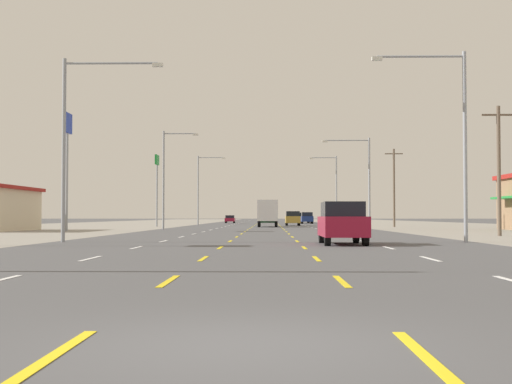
{
  "coord_description": "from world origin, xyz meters",
  "views": [
    {
      "loc": [
        0.29,
        -7.22,
        1.32
      ],
      "look_at": [
        -0.85,
        53.75,
        3.41
      ],
      "focal_mm": 49.3,
      "sensor_mm": 36.0,
      "label": 1
    }
  ],
  "objects_px": {
    "box_truck_center_turn_near": "(268,212)",
    "streetlight_left_row_0": "(76,133)",
    "suv_inner_right_mid": "(293,218)",
    "streetlight_left_row_2": "(201,185)",
    "streetlight_right_row_0": "(455,130)",
    "streetlight_right_row_1": "(364,175)",
    "streetlight_right_row_2": "(334,185)",
    "sedan_far_left_far": "(230,219)",
    "streetlight_left_row_1": "(167,173)",
    "suv_far_right_farther": "(304,218)",
    "pole_sign_left_row_1": "(67,141)",
    "pole_sign_left_row_2": "(157,173)",
    "suv_inner_right_nearest": "(342,222)",
    "suv_far_right_midfar": "(307,218)"
  },
  "relations": [
    {
      "from": "sedan_far_left_far",
      "to": "suv_inner_right_mid",
      "type": "bearing_deg",
      "value": -73.23
    },
    {
      "from": "streetlight_right_row_0",
      "to": "streetlight_right_row_1",
      "type": "bearing_deg",
      "value": 90.04
    },
    {
      "from": "box_truck_center_turn_near",
      "to": "suv_inner_right_mid",
      "type": "distance_m",
      "value": 12.01
    },
    {
      "from": "suv_far_right_midfar",
      "to": "streetlight_left_row_2",
      "type": "distance_m",
      "value": 25.17
    },
    {
      "from": "suv_inner_right_mid",
      "to": "suv_far_right_farther",
      "type": "xyz_separation_m",
      "value": [
        3.41,
        37.25,
        0.0
      ]
    },
    {
      "from": "pole_sign_left_row_2",
      "to": "streetlight_right_row_1",
      "type": "xyz_separation_m",
      "value": [
        23.53,
        -19.46,
        -1.4
      ]
    },
    {
      "from": "box_truck_center_turn_near",
      "to": "streetlight_right_row_2",
      "type": "bearing_deg",
      "value": 61.17
    },
    {
      "from": "suv_far_right_midfar",
      "to": "suv_far_right_farther",
      "type": "height_order",
      "value": "same"
    },
    {
      "from": "suv_far_right_farther",
      "to": "streetlight_left_row_2",
      "type": "relative_size",
      "value": 0.48
    },
    {
      "from": "streetlight_left_row_1",
      "to": "streetlight_right_row_1",
      "type": "height_order",
      "value": "streetlight_left_row_1"
    },
    {
      "from": "suv_inner_right_nearest",
      "to": "suv_far_right_midfar",
      "type": "relative_size",
      "value": 1.0
    },
    {
      "from": "suv_inner_right_mid",
      "to": "streetlight_right_row_0",
      "type": "distance_m",
      "value": 61.83
    },
    {
      "from": "suv_far_right_farther",
      "to": "streetlight_right_row_2",
      "type": "bearing_deg",
      "value": -84.85
    },
    {
      "from": "pole_sign_left_row_2",
      "to": "streetlight_left_row_0",
      "type": "relative_size",
      "value": 0.97
    },
    {
      "from": "suv_inner_right_nearest",
      "to": "pole_sign_left_row_2",
      "type": "bearing_deg",
      "value": 107.57
    },
    {
      "from": "suv_far_right_farther",
      "to": "pole_sign_left_row_1",
      "type": "relative_size",
      "value": 0.48
    },
    {
      "from": "streetlight_left_row_1",
      "to": "streetlight_right_row_1",
      "type": "relative_size",
      "value": 1.08
    },
    {
      "from": "streetlight_right_row_1",
      "to": "streetlight_left_row_1",
      "type": "bearing_deg",
      "value": 180.0
    },
    {
      "from": "box_truck_center_turn_near",
      "to": "streetlight_left_row_0",
      "type": "distance_m",
      "value": 50.93
    },
    {
      "from": "pole_sign_left_row_1",
      "to": "streetlight_left_row_1",
      "type": "bearing_deg",
      "value": 50.58
    },
    {
      "from": "streetlight_right_row_1",
      "to": "pole_sign_left_row_1",
      "type": "bearing_deg",
      "value": -161.55
    },
    {
      "from": "suv_inner_right_nearest",
      "to": "box_truck_center_turn_near",
      "type": "height_order",
      "value": "box_truck_center_turn_near"
    },
    {
      "from": "streetlight_left_row_2",
      "to": "streetlight_right_row_2",
      "type": "xyz_separation_m",
      "value": [
        19.52,
        0.0,
        -0.03
      ]
    },
    {
      "from": "streetlight_left_row_2",
      "to": "box_truck_center_turn_near",
      "type": "bearing_deg",
      "value": -60.65
    },
    {
      "from": "suv_inner_right_mid",
      "to": "pole_sign_left_row_1",
      "type": "bearing_deg",
      "value": -119.52
    },
    {
      "from": "suv_inner_right_mid",
      "to": "streetlight_left_row_2",
      "type": "height_order",
      "value": "streetlight_left_row_2"
    },
    {
      "from": "streetlight_left_row_1",
      "to": "streetlight_right_row_2",
      "type": "distance_m",
      "value": 38.99
    },
    {
      "from": "suv_inner_right_mid",
      "to": "streetlight_left_row_0",
      "type": "relative_size",
      "value": 0.52
    },
    {
      "from": "streetlight_left_row_1",
      "to": "streetlight_right_row_2",
      "type": "height_order",
      "value": "streetlight_right_row_2"
    },
    {
      "from": "streetlight_right_row_1",
      "to": "streetlight_right_row_2",
      "type": "height_order",
      "value": "streetlight_right_row_2"
    },
    {
      "from": "sedan_far_left_far",
      "to": "streetlight_left_row_1",
      "type": "height_order",
      "value": "streetlight_left_row_1"
    },
    {
      "from": "streetlight_left_row_2",
      "to": "streetlight_right_row_1",
      "type": "bearing_deg",
      "value": -60.13
    },
    {
      "from": "sedan_far_left_far",
      "to": "streetlight_left_row_2",
      "type": "relative_size",
      "value": 0.44
    },
    {
      "from": "suv_far_right_farther",
      "to": "sedan_far_left_far",
      "type": "bearing_deg",
      "value": -171.39
    },
    {
      "from": "suv_inner_right_nearest",
      "to": "suv_far_right_farther",
      "type": "bearing_deg",
      "value": 88.16
    },
    {
      "from": "pole_sign_left_row_1",
      "to": "pole_sign_left_row_2",
      "type": "xyz_separation_m",
      "value": [
        3.24,
        28.4,
        -1.05
      ]
    },
    {
      "from": "suv_far_right_farther",
      "to": "streetlight_left_row_1",
      "type": "bearing_deg",
      "value": -104.5
    },
    {
      "from": "streetlight_right_row_2",
      "to": "box_truck_center_turn_near",
      "type": "bearing_deg",
      "value": -118.83
    },
    {
      "from": "suv_inner_right_nearest",
      "to": "suv_inner_right_mid",
      "type": "height_order",
      "value": "same"
    },
    {
      "from": "suv_inner_right_nearest",
      "to": "box_truck_center_turn_near",
      "type": "bearing_deg",
      "value": 93.93
    },
    {
      "from": "streetlight_right_row_2",
      "to": "streetlight_left_row_2",
      "type": "bearing_deg",
      "value": -180.0
    },
    {
      "from": "streetlight_right_row_0",
      "to": "suv_inner_right_nearest",
      "type": "bearing_deg",
      "value": -157.0
    },
    {
      "from": "box_truck_center_turn_near",
      "to": "suv_far_right_midfar",
      "type": "xyz_separation_m",
      "value": [
        6.7,
        35.87,
        -0.81
      ]
    },
    {
      "from": "suv_far_right_farther",
      "to": "suv_inner_right_mid",
      "type": "bearing_deg",
      "value": -95.23
    },
    {
      "from": "pole_sign_left_row_2",
      "to": "streetlight_left_row_1",
      "type": "distance_m",
      "value": 19.93
    },
    {
      "from": "suv_inner_right_mid",
      "to": "sedan_far_left_far",
      "type": "bearing_deg",
      "value": 106.77
    },
    {
      "from": "suv_far_right_midfar",
      "to": "streetlight_left_row_0",
      "type": "distance_m",
      "value": 87.4
    },
    {
      "from": "streetlight_right_row_0",
      "to": "streetlight_right_row_2",
      "type": "height_order",
      "value": "streetlight_right_row_2"
    },
    {
      "from": "streetlight_left_row_1",
      "to": "streetlight_right_row_1",
      "type": "distance_m",
      "value": 19.43
    },
    {
      "from": "sedan_far_left_far",
      "to": "streetlight_left_row_0",
      "type": "bearing_deg",
      "value": -91.49
    }
  ]
}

